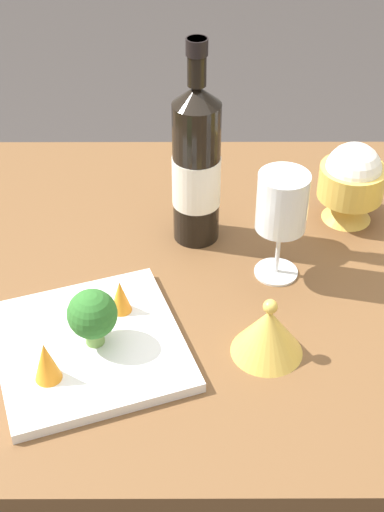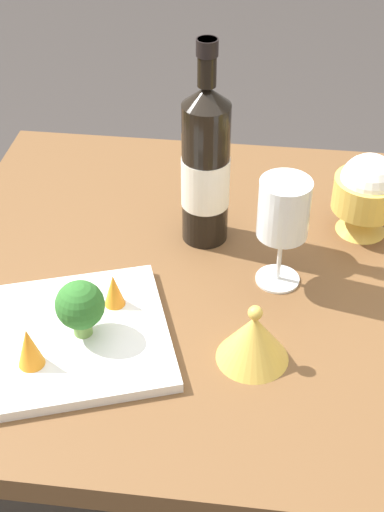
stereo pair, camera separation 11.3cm
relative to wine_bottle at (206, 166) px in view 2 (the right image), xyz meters
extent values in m
cube|color=brown|center=(0.09, -0.01, -0.16)|extent=(0.81, 0.81, 0.04)
cylinder|color=brown|center=(-0.25, -0.36, -0.53)|extent=(0.05, 0.05, 0.70)
cylinder|color=brown|center=(-0.25, 0.34, -0.53)|extent=(0.05, 0.05, 0.70)
cylinder|color=black|center=(0.00, 0.00, -0.02)|extent=(0.08, 0.07, 0.24)
cone|color=black|center=(0.00, 0.00, 0.12)|extent=(0.08, 0.07, 0.03)
cylinder|color=black|center=(0.00, 0.00, 0.17)|extent=(0.03, 0.03, 0.07)
cylinder|color=black|center=(0.00, 0.00, 0.19)|extent=(0.03, 0.03, 0.02)
cylinder|color=silver|center=(0.00, 0.00, -0.03)|extent=(0.08, 0.08, 0.08)
cylinder|color=white|center=(0.10, 0.12, -0.13)|extent=(0.07, 0.07, 0.00)
cylinder|color=white|center=(0.10, 0.12, -0.09)|extent=(0.01, 0.01, 0.08)
cylinder|color=white|center=(0.10, 0.12, 0.00)|extent=(0.08, 0.08, 0.09)
cone|color=gold|center=(-0.05, 0.26, -0.11)|extent=(0.08, 0.08, 0.04)
cylinder|color=gold|center=(-0.05, 0.26, -0.06)|extent=(0.11, 0.11, 0.05)
sphere|color=white|center=(-0.05, 0.26, -0.04)|extent=(0.09, 0.09, 0.09)
cone|color=gold|center=(0.27, 0.10, -0.10)|extent=(0.10, 0.10, 0.07)
sphere|color=gold|center=(0.27, 0.10, -0.05)|extent=(0.02, 0.02, 0.02)
cube|color=white|center=(0.27, -0.15, -0.13)|extent=(0.32, 0.32, 0.02)
cylinder|color=#729E4C|center=(0.27, -0.14, -0.11)|extent=(0.03, 0.03, 0.03)
sphere|color=#2D6B28|center=(0.27, -0.14, -0.07)|extent=(0.07, 0.07, 0.07)
cone|color=orange|center=(0.20, -0.11, -0.09)|extent=(0.03, 0.03, 0.05)
cone|color=orange|center=(0.33, -0.19, -0.09)|extent=(0.04, 0.04, 0.06)
camera|label=1|loc=(0.98, -0.01, 0.60)|focal=51.57mm
camera|label=2|loc=(0.98, 0.10, 0.60)|focal=51.57mm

